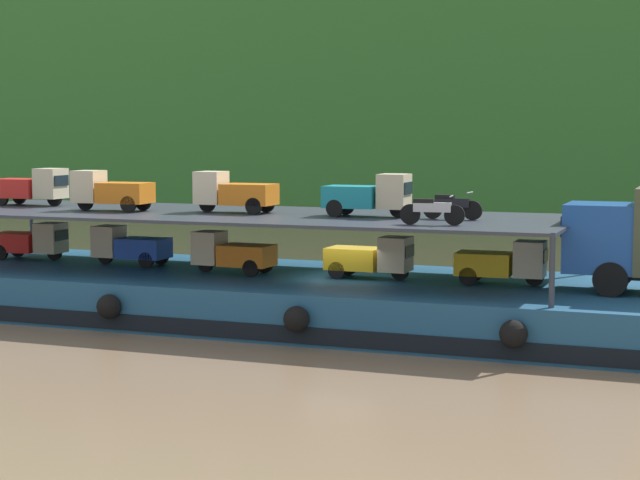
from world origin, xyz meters
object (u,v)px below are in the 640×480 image
(mini_truck_lower_bow, at_px, (503,262))
(mini_truck_upper_fore, at_px, (234,192))
(mini_truck_lower_mid, at_px, (232,253))
(motorcycle_upper_port, at_px, (432,210))
(cargo_barge, at_px, (345,301))
(mini_truck_upper_bow, at_px, (369,195))
(motorcycle_upper_centre, at_px, (452,205))
(mini_truck_lower_fore, at_px, (371,257))
(mini_truck_upper_mid, at_px, (111,191))
(mini_truck_upper_stern, at_px, (32,187))
(mini_truck_lower_stern, at_px, (31,241))
(mini_truck_lower_aft, at_px, (129,246))

(mini_truck_lower_bow, xyz_separation_m, mini_truck_upper_fore, (-9.04, -0.25, 2.00))
(mini_truck_upper_fore, bearing_deg, mini_truck_lower_mid, -77.00)
(mini_truck_lower_mid, distance_m, motorcycle_upper_port, 7.77)
(cargo_barge, distance_m, mini_truck_lower_mid, 4.20)
(mini_truck_upper_bow, bearing_deg, mini_truck_lower_bow, 3.33)
(mini_truck_lower_mid, xyz_separation_m, motorcycle_upper_centre, (7.41, 0.30, 1.74))
(cargo_barge, bearing_deg, motorcycle_upper_centre, 0.60)
(motorcycle_upper_port, relative_size, motorcycle_upper_centre, 1.00)
(mini_truck_upper_bow, bearing_deg, mini_truck_lower_fore, 52.84)
(mini_truck_lower_bow, bearing_deg, mini_truck_upper_mid, -175.84)
(mini_truck_upper_stern, relative_size, mini_truck_upper_fore, 1.00)
(mini_truck_lower_stern, xyz_separation_m, motorcycle_upper_port, (15.98, -2.75, 1.74))
(mini_truck_lower_aft, xyz_separation_m, mini_truck_upper_fore, (4.25, -0.31, 2.00))
(cargo_barge, bearing_deg, motorcycle_upper_port, -32.04)
(motorcycle_upper_centre, bearing_deg, mini_truck_lower_stern, 177.92)
(mini_truck_lower_stern, distance_m, mini_truck_upper_stern, 2.00)
(cargo_barge, bearing_deg, mini_truck_lower_stern, 177.18)
(mini_truck_lower_stern, bearing_deg, mini_truck_upper_fore, -3.45)
(mini_truck_lower_mid, bearing_deg, mini_truck_lower_aft, 171.12)
(mini_truck_lower_aft, bearing_deg, mini_truck_upper_stern, 176.50)
(mini_truck_lower_bow, relative_size, mini_truck_upper_stern, 1.01)
(mini_truck_lower_bow, relative_size, mini_truck_upper_fore, 1.00)
(mini_truck_lower_mid, bearing_deg, mini_truck_lower_stern, 174.14)
(cargo_barge, distance_m, mini_truck_upper_fore, 5.29)
(mini_truck_lower_aft, distance_m, mini_truck_upper_fore, 4.70)
(mini_truck_lower_mid, xyz_separation_m, mini_truck_upper_stern, (-8.59, 0.94, 2.00))
(mini_truck_upper_bow, distance_m, motorcycle_upper_centre, 2.74)
(mini_truck_lower_mid, height_order, mini_truck_upper_mid, mini_truck_upper_mid)
(mini_truck_upper_stern, xyz_separation_m, mini_truck_upper_fore, (8.51, -0.57, 0.00))
(mini_truck_lower_fore, relative_size, mini_truck_upper_mid, 0.99)
(mini_truck_lower_fore, bearing_deg, mini_truck_upper_bow, -127.16)
(mini_truck_upper_mid, distance_m, mini_truck_upper_fore, 4.39)
(mini_truck_lower_mid, distance_m, mini_truck_upper_fore, 2.04)
(mini_truck_lower_stern, bearing_deg, mini_truck_lower_bow, -0.88)
(mini_truck_upper_stern, relative_size, mini_truck_upper_bow, 1.00)
(mini_truck_lower_bow, bearing_deg, mini_truck_lower_mid, -176.06)
(mini_truck_lower_bow, distance_m, mini_truck_upper_fore, 9.27)
(mini_truck_lower_bow, relative_size, motorcycle_upper_port, 1.45)
(mini_truck_upper_bow, height_order, motorcycle_upper_centre, mini_truck_upper_bow)
(motorcycle_upper_centre, bearing_deg, mini_truck_upper_bow, 178.66)
(mini_truck_lower_stern, bearing_deg, motorcycle_upper_centre, -2.08)
(mini_truck_lower_mid, distance_m, mini_truck_upper_mid, 4.86)
(mini_truck_upper_bow, bearing_deg, mini_truck_lower_aft, 178.04)
(mini_truck_upper_stern, height_order, mini_truck_upper_mid, same)
(mini_truck_lower_aft, height_order, mini_truck_upper_mid, mini_truck_upper_mid)
(mini_truck_upper_stern, distance_m, mini_truck_upper_bow, 13.29)
(mini_truck_upper_stern, height_order, mini_truck_upper_fore, same)
(mini_truck_upper_bow, xyz_separation_m, motorcycle_upper_centre, (2.73, -0.06, -0.26))
(motorcycle_upper_port, bearing_deg, mini_truck_lower_stern, 170.23)
(motorcycle_upper_port, distance_m, motorcycle_upper_centre, 2.17)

